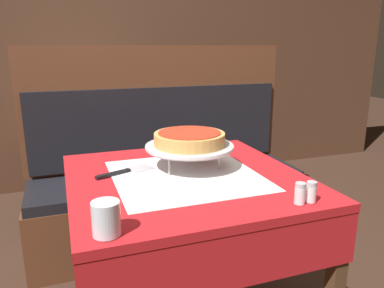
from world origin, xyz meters
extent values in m
cube|color=red|center=(0.00, 0.00, 0.75)|extent=(0.88, 0.88, 0.03)
cube|color=white|center=(0.00, 0.00, 0.76)|extent=(0.54, 0.54, 0.00)
cube|color=red|center=(0.00, 0.00, 0.64)|extent=(0.87, 0.87, 0.18)
cube|color=#4C331E|center=(-0.40, 0.40, 0.37)|extent=(0.05, 0.05, 0.73)
cube|color=#4C331E|center=(0.40, 0.40, 0.37)|extent=(0.05, 0.05, 0.73)
cube|color=beige|center=(-0.22, 1.67, 0.74)|extent=(0.73, 0.73, 0.03)
cube|color=white|center=(-0.22, 1.67, 0.76)|extent=(0.45, 0.45, 0.00)
cube|color=beige|center=(-0.22, 1.67, 0.64)|extent=(0.73, 0.73, 0.17)
cube|color=#4C331E|center=(-0.55, 1.34, 0.36)|extent=(0.05, 0.05, 0.73)
cube|color=#4C331E|center=(0.11, 1.34, 0.36)|extent=(0.05, 0.05, 0.73)
cube|color=#4C331E|center=(-0.55, 2.00, 0.36)|extent=(0.05, 0.05, 0.73)
cube|color=#4C331E|center=(0.11, 2.00, 0.36)|extent=(0.05, 0.05, 0.73)
cube|color=brown|center=(0.18, 0.86, 0.20)|extent=(1.71, 0.51, 0.40)
cube|color=black|center=(0.18, 0.86, 0.43)|extent=(1.68, 0.50, 0.06)
cube|color=brown|center=(0.18, 1.09, 0.86)|extent=(1.71, 0.06, 0.79)
cube|color=black|center=(0.18, 1.05, 0.74)|extent=(1.64, 0.02, 0.50)
cube|color=#4C2D1E|center=(0.00, 2.14, 1.20)|extent=(6.00, 0.04, 2.40)
cylinder|color=#ADADB2|center=(0.04, 0.20, 0.80)|extent=(0.01, 0.01, 0.08)
cylinder|color=#ADADB2|center=(-0.06, 0.02, 0.80)|extent=(0.01, 0.01, 0.08)
cylinder|color=#ADADB2|center=(0.15, 0.02, 0.80)|extent=(0.01, 0.01, 0.08)
cylinder|color=#ADADB2|center=(0.04, 0.08, 0.84)|extent=(0.24, 0.24, 0.01)
cylinder|color=silver|center=(0.04, 0.08, 0.85)|extent=(0.34, 0.34, 0.01)
cylinder|color=silver|center=(0.04, 0.08, 0.86)|extent=(0.36, 0.36, 0.01)
cylinder|color=tan|center=(0.04, 0.08, 0.89)|extent=(0.28, 0.28, 0.05)
cylinder|color=red|center=(0.04, 0.08, 0.91)|extent=(0.25, 0.25, 0.01)
cube|color=#BCBCC1|center=(-0.15, 0.13, 0.77)|extent=(0.12, 0.11, 0.00)
cube|color=black|center=(-0.26, 0.09, 0.77)|extent=(0.14, 0.07, 0.01)
cylinder|color=silver|center=(-0.35, -0.37, 0.81)|extent=(0.08, 0.08, 0.09)
cylinder|color=silver|center=(0.25, -0.38, 0.79)|extent=(0.03, 0.03, 0.05)
cylinder|color=#B7B7BC|center=(0.25, -0.38, 0.83)|extent=(0.03, 0.03, 0.02)
cylinder|color=silver|center=(0.29, -0.38, 0.79)|extent=(0.03, 0.03, 0.05)
cylinder|color=#B7B7BC|center=(0.29, -0.38, 0.83)|extent=(0.03, 0.03, 0.01)
cube|color=#B2B2B7|center=(0.13, 0.39, 0.81)|extent=(0.10, 0.05, 0.09)
cube|color=black|center=(-0.23, 1.67, 0.78)|extent=(0.11, 0.11, 0.03)
cylinder|color=black|center=(-0.23, 1.67, 0.86)|extent=(0.01, 0.01, 0.14)
cylinder|color=gold|center=(-0.23, 1.70, 0.84)|extent=(0.04, 0.04, 0.10)
cylinder|color=red|center=(-0.23, 1.63, 0.84)|extent=(0.04, 0.04, 0.10)
camera|label=1|loc=(-0.44, -1.29, 1.25)|focal=35.00mm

